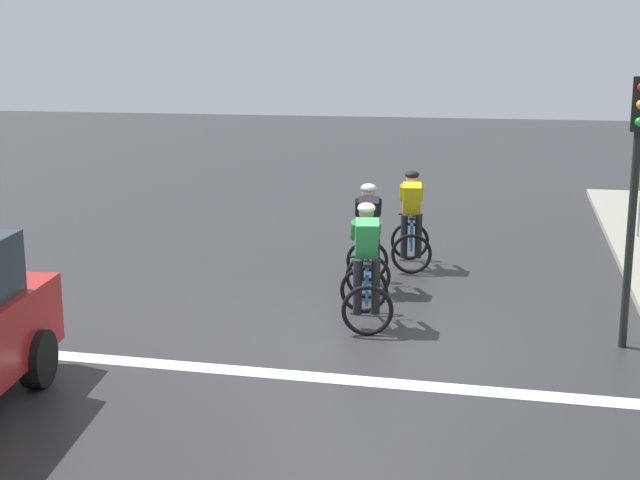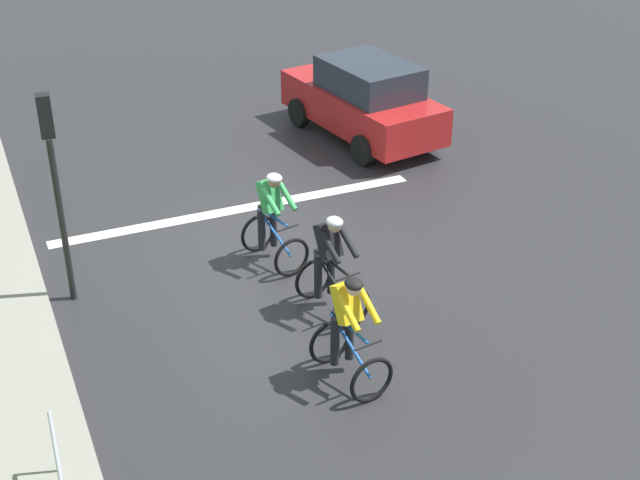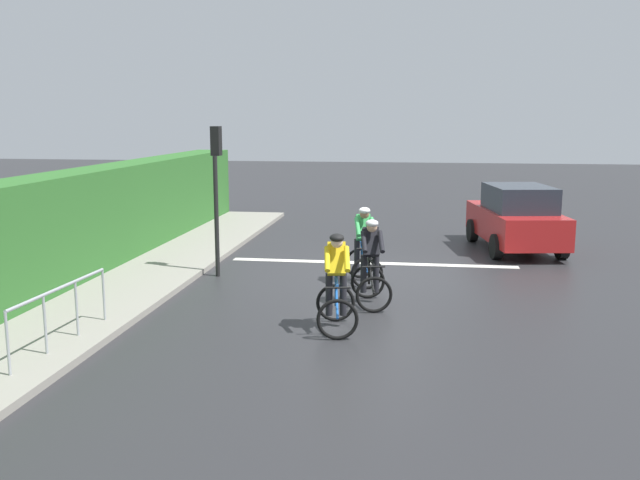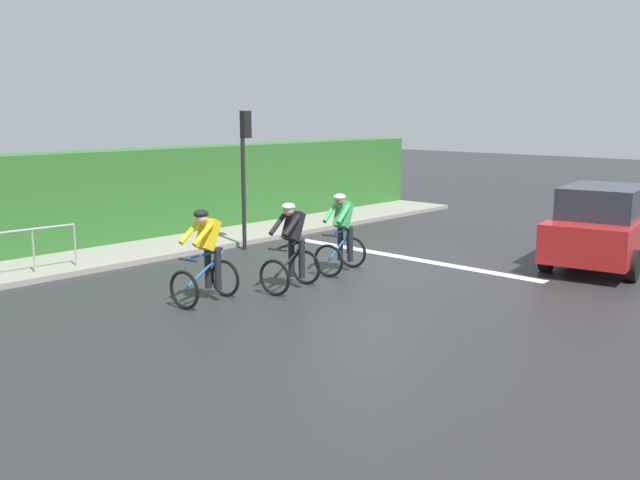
# 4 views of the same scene
# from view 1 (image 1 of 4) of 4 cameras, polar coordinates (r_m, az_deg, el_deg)

# --- Properties ---
(ground_plane) EXTENTS (80.00, 80.00, 0.00)m
(ground_plane) POSITION_cam_1_polar(r_m,az_deg,el_deg) (11.26, 2.06, -6.55)
(ground_plane) COLOR #28282B
(road_marking_stop_line) EXTENTS (7.00, 0.30, 0.01)m
(road_marking_stop_line) POSITION_cam_1_polar(r_m,az_deg,el_deg) (9.98, 0.52, -9.01)
(road_marking_stop_line) COLOR silver
(road_marking_stop_line) RESTS_ON ground
(cyclist_lead) EXTENTS (0.84, 1.17, 1.66)m
(cyclist_lead) POSITION_cam_1_polar(r_m,az_deg,el_deg) (14.93, 5.99, 1.20)
(cyclist_lead) COLOR black
(cyclist_lead) RESTS_ON ground
(cyclist_second) EXTENTS (0.87, 1.19, 1.66)m
(cyclist_second) POSITION_cam_1_polar(r_m,az_deg,el_deg) (13.39, 3.16, -0.00)
(cyclist_second) COLOR black
(cyclist_second) RESTS_ON ground
(cyclist_mid) EXTENTS (0.90, 1.20, 1.66)m
(cyclist_mid) POSITION_cam_1_polar(r_m,az_deg,el_deg) (11.67, 3.04, -1.81)
(cyclist_mid) COLOR black
(cyclist_mid) RESTS_ON ground
(traffic_light_near_crossing) EXTENTS (0.22, 0.31, 3.34)m
(traffic_light_near_crossing) POSITION_cam_1_polar(r_m,az_deg,el_deg) (11.10, 19.93, 4.25)
(traffic_light_near_crossing) COLOR black
(traffic_light_near_crossing) RESTS_ON ground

